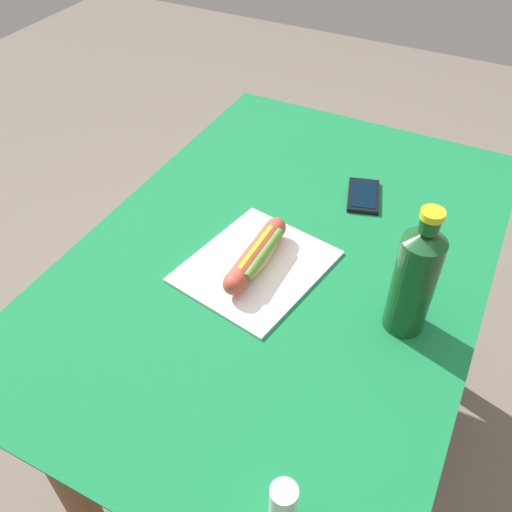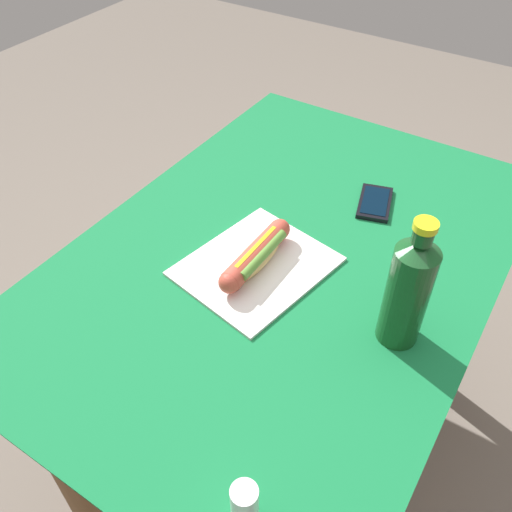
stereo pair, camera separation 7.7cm
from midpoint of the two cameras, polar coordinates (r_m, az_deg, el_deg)
ground_plane at (r=1.71m, az=0.65°, el=-18.62°), size 6.00×6.00×0.00m
dining_table at (r=1.21m, az=0.88°, el=-4.74°), size 1.14×0.78×0.76m
paper_wrapper at (r=1.06m, az=-2.08°, el=-1.13°), size 0.31×0.28×0.01m
hot_dog at (r=1.04m, az=-2.08°, el=0.02°), size 0.22×0.05×0.05m
cell_phone at (r=1.25m, az=9.36°, el=6.16°), size 0.14×0.10×0.01m
soda_bottle at (r=0.91m, az=13.84°, el=-2.40°), size 0.07×0.07×0.25m
salt_shaker at (r=0.76m, az=-0.39°, el=-24.67°), size 0.04×0.04×0.09m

